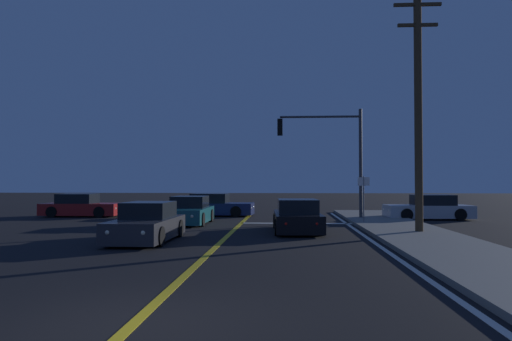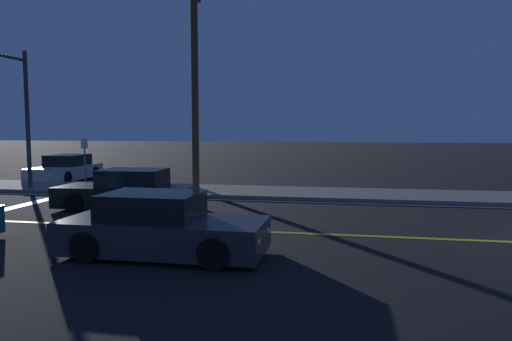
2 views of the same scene
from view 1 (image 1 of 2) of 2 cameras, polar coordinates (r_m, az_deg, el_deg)
The scene contains 14 objects.
ground_plane at distance 7.31m, azimuth -14.71°, elevation -17.58°, with size 160.00×160.00×0.00m, color black.
sidewalk_right at distance 16.67m, azimuth 20.55°, elevation -8.07°, with size 3.20×33.00×0.15m, color slate.
lane_line_center at distance 16.11m, azimuth -4.32°, elevation -8.63°, with size 0.20×31.17×0.01m, color gold.
lane_line_edge_right at distance 16.24m, azimuth 14.23°, elevation -8.54°, with size 0.16×31.17×0.01m, color silver.
stop_bar at distance 23.59m, azimuth 4.83°, elevation -6.32°, with size 5.40×0.50×0.01m, color silver.
car_mid_block_navy at distance 28.80m, azimuth -5.12°, elevation -4.27°, with size 4.73×2.13×1.34m.
car_lead_oncoming_red at distance 29.98m, azimuth -20.22°, elevation -4.08°, with size 4.54×2.02×1.34m.
car_parked_curb_black at distance 19.61m, azimuth 4.95°, elevation -5.64°, with size 2.06×4.57×1.34m.
car_side_waiting_teal at distance 23.53m, azimuth -8.00°, elevation -4.92°, with size 1.94×4.31×1.34m.
car_far_approaching_silver at distance 27.64m, azimuth 19.98°, elevation -4.31°, with size 4.61×2.10×1.34m.
car_following_oncoming_charcoal at distance 17.00m, azimuth -12.91°, elevation -6.27°, with size 1.89×4.37×1.34m.
traffic_signal_near_right at distance 25.98m, azimuth 8.87°, elevation 2.99°, with size 4.55×0.28×5.96m.
utility_pole_right at distance 19.57m, azimuth 18.83°, elevation 7.28°, with size 1.81×0.30×9.52m.
street_sign_corner at distance 23.30m, azimuth 12.75°, elevation -2.52°, with size 0.56×0.08×2.31m.
Camera 1 is at (2.19, -6.67, 2.05)m, focal length 33.45 mm.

